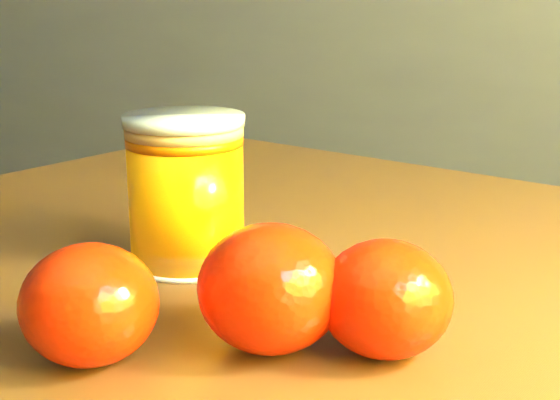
% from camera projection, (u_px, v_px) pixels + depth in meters
% --- Properties ---
extents(kitchen_counter, '(3.15, 0.60, 0.90)m').
position_uv_depth(kitchen_counter, '(216.00, 179.00, 1.94)').
color(kitchen_counter, '#545359').
rests_on(kitchen_counter, ground).
extents(juice_glass, '(0.08, 0.08, 0.10)m').
position_uv_depth(juice_glass, '(186.00, 191.00, 0.52)').
color(juice_glass, orange).
rests_on(juice_glass, table).
extents(orange_front, '(0.10, 0.10, 0.07)m').
position_uv_depth(orange_front, '(271.00, 288.00, 0.40)').
color(orange_front, '#FF2605').
rests_on(orange_front, table).
extents(orange_back, '(0.07, 0.07, 0.06)m').
position_uv_depth(orange_back, '(386.00, 298.00, 0.40)').
color(orange_back, '#FF2605').
rests_on(orange_back, table).
extents(orange_extra, '(0.07, 0.07, 0.06)m').
position_uv_depth(orange_extra, '(90.00, 304.00, 0.39)').
color(orange_extra, '#FF2605').
rests_on(orange_extra, table).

